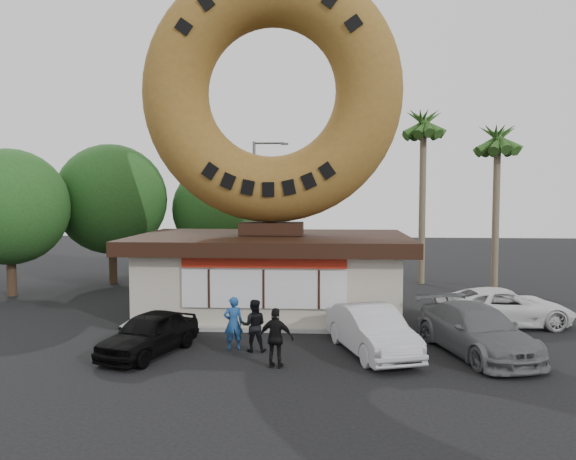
# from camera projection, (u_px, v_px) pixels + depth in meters

# --- Properties ---
(ground) EXTENTS (90.00, 90.00, 0.00)m
(ground) POSITION_uv_depth(u_px,v_px,m) (253.00, 355.00, 17.49)
(ground) COLOR black
(ground) RESTS_ON ground
(donut_shop) EXTENTS (11.20, 7.20, 3.80)m
(donut_shop) POSITION_uv_depth(u_px,v_px,m) (272.00, 271.00, 23.32)
(donut_shop) COLOR #BEB2A3
(donut_shop) RESTS_ON ground
(giant_donut) EXTENTS (10.64, 2.71, 10.64)m
(giant_donut) POSITION_uv_depth(u_px,v_px,m) (271.00, 92.00, 22.83)
(giant_donut) COLOR brown
(giant_donut) RESTS_ON donut_shop
(tree_west) EXTENTS (6.00, 6.00, 7.65)m
(tree_west) POSITION_uv_depth(u_px,v_px,m) (112.00, 199.00, 30.74)
(tree_west) COLOR #473321
(tree_west) RESTS_ON ground
(tree_mid) EXTENTS (5.20, 5.20, 6.63)m
(tree_mid) POSITION_uv_depth(u_px,v_px,m) (218.00, 210.00, 32.41)
(tree_mid) COLOR #473321
(tree_mid) RESTS_ON ground
(tree_far) EXTENTS (5.60, 5.60, 7.14)m
(tree_far) POSITION_uv_depth(u_px,v_px,m) (9.00, 207.00, 27.02)
(tree_far) COLOR #473321
(tree_far) RESTS_ON ground
(palm_near) EXTENTS (2.60, 2.60, 9.75)m
(palm_near) POSITION_uv_depth(u_px,v_px,m) (424.00, 130.00, 30.34)
(palm_near) COLOR #726651
(palm_near) RESTS_ON ground
(palm_far) EXTENTS (2.60, 2.60, 8.75)m
(palm_far) POSITION_uv_depth(u_px,v_px,m) (498.00, 144.00, 28.68)
(palm_far) COLOR #726651
(palm_far) RESTS_ON ground
(street_lamp) EXTENTS (2.11, 0.20, 8.00)m
(street_lamp) POSITION_uv_depth(u_px,v_px,m) (257.00, 201.00, 33.23)
(street_lamp) COLOR #59595E
(street_lamp) RESTS_ON ground
(person_left) EXTENTS (0.72, 0.58, 1.72)m
(person_left) POSITION_uv_depth(u_px,v_px,m) (233.00, 323.00, 18.00)
(person_left) COLOR navy
(person_left) RESTS_ON ground
(person_center) EXTENTS (0.83, 0.66, 1.67)m
(person_center) POSITION_uv_depth(u_px,v_px,m) (254.00, 325.00, 17.80)
(person_center) COLOR black
(person_center) RESTS_ON ground
(person_right) EXTENTS (1.08, 0.59, 1.74)m
(person_right) POSITION_uv_depth(u_px,v_px,m) (276.00, 338.00, 16.15)
(person_right) COLOR black
(person_right) RESTS_ON ground
(car_black) EXTENTS (2.72, 4.20, 1.33)m
(car_black) POSITION_uv_depth(u_px,v_px,m) (149.00, 333.00, 17.48)
(car_black) COLOR black
(car_black) RESTS_ON ground
(car_silver) EXTENTS (2.88, 4.77, 1.48)m
(car_silver) POSITION_uv_depth(u_px,v_px,m) (372.00, 330.00, 17.55)
(car_silver) COLOR #B7B7BD
(car_silver) RESTS_ON ground
(car_grey) EXTENTS (3.46, 5.55, 1.50)m
(car_grey) POSITION_uv_depth(u_px,v_px,m) (477.00, 330.00, 17.54)
(car_grey) COLOR slate
(car_grey) RESTS_ON ground
(car_white) EXTENTS (5.34, 2.90, 1.42)m
(car_white) POSITION_uv_depth(u_px,v_px,m) (504.00, 307.00, 21.20)
(car_white) COLOR silver
(car_white) RESTS_ON ground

